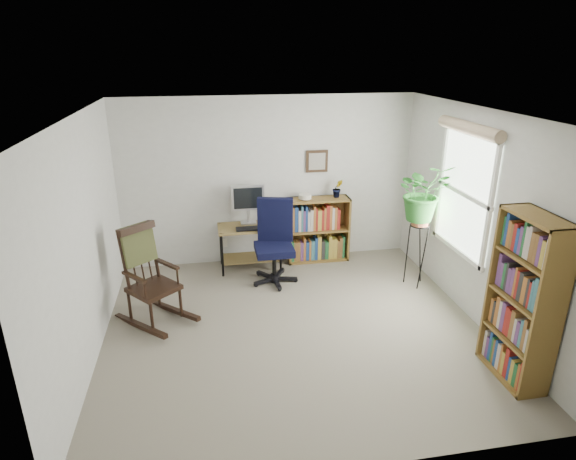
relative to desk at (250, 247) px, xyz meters
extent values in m
cube|color=gray|center=(0.32, -1.70, -0.32)|extent=(4.20, 4.00, 0.00)
cube|color=silver|center=(0.32, -1.70, 2.08)|extent=(4.20, 4.00, 0.00)
cube|color=silver|center=(0.32, 0.30, 0.88)|extent=(4.20, 0.00, 2.40)
cube|color=silver|center=(0.32, -3.70, 0.88)|extent=(4.20, 0.00, 2.40)
cube|color=silver|center=(-1.78, -1.70, 0.88)|extent=(0.00, 4.00, 2.40)
cube|color=silver|center=(2.42, -1.70, 0.88)|extent=(0.00, 4.00, 2.40)
cube|color=black|center=(0.00, -0.12, 0.33)|extent=(0.40, 0.15, 0.02)
imported|color=#286E26|center=(2.12, -0.90, 1.33)|extent=(1.69, 1.88, 1.46)
imported|color=#286E26|center=(1.30, 0.13, 0.69)|extent=(0.13, 0.24, 0.11)
camera|label=1|loc=(-0.58, -6.33, 2.67)|focal=30.00mm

